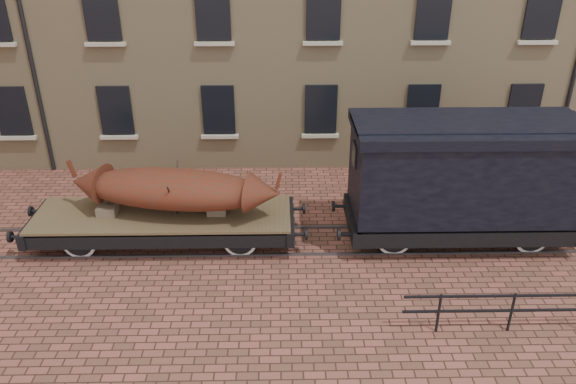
{
  "coord_description": "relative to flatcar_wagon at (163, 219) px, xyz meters",
  "views": [
    {
      "loc": [
        -0.46,
        -13.41,
        8.43
      ],
      "look_at": [
        -0.21,
        0.5,
        1.3
      ],
      "focal_mm": 35.0,
      "sensor_mm": 36.0,
      "label": 1
    }
  ],
  "objects": [
    {
      "name": "ground",
      "position": [
        3.64,
        0.0,
        -0.74
      ],
      "size": [
        90.0,
        90.0,
        0.0
      ],
      "primitive_type": "plane",
      "color": "brown"
    },
    {
      "name": "flatcar_wagon",
      "position": [
        0.0,
        0.0,
        0.0
      ],
      "size": [
        7.87,
        2.14,
        1.19
      ],
      "color": "brown",
      "rests_on": "ground"
    },
    {
      "name": "rail_track",
      "position": [
        3.64,
        0.0,
        -0.71
      ],
      "size": [
        30.0,
        1.52,
        0.06
      ],
      "color": "#59595E",
      "rests_on": "ground"
    },
    {
      "name": "iron_boat",
      "position": [
        0.39,
        0.0,
        0.94
      ],
      "size": [
        5.81,
        2.33,
        1.43
      ],
      "color": "maroon",
      "rests_on": "flatcar_wagon"
    },
    {
      "name": "goods_van",
      "position": [
        8.12,
        0.0,
        1.47
      ],
      "size": [
        6.81,
        2.48,
        3.52
      ],
      "color": "black",
      "rests_on": "ground"
    }
  ]
}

